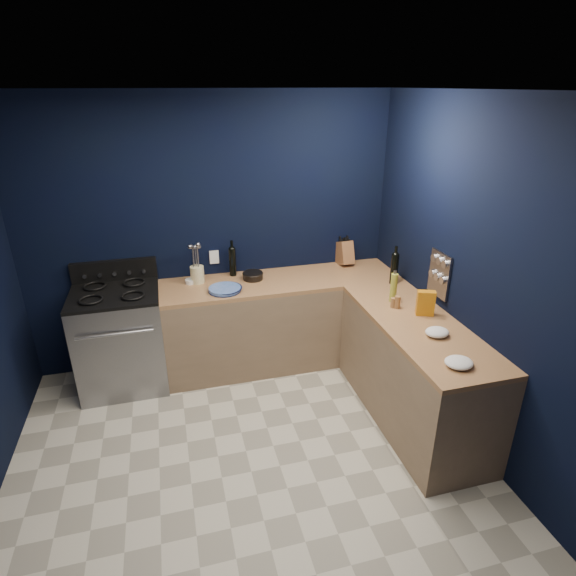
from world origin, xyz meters
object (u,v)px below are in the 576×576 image
object	(u,v)px
utensil_crock	(197,275)
crouton_bag	(425,303)
knife_block	(344,253)
plate_stack	(225,289)
gas_range	(122,341)

from	to	relation	value
utensil_crock	crouton_bag	xyz separation A→B (m)	(1.73, -1.16, 0.02)
knife_block	crouton_bag	xyz separation A→B (m)	(0.21, -1.28, -0.02)
plate_stack	crouton_bag	xyz separation A→B (m)	(1.51, -0.89, 0.09)
knife_block	plate_stack	bearing A→B (deg)	-167.57
gas_range	knife_block	size ratio (longest dim) A/B	3.86
utensil_crock	knife_block	distance (m)	1.53
crouton_bag	plate_stack	bearing A→B (deg)	170.87
gas_range	utensil_crock	bearing A→B (deg)	11.48
plate_stack	crouton_bag	size ratio (longest dim) A/B	1.40
plate_stack	crouton_bag	distance (m)	1.76
plate_stack	utensil_crock	bearing A→B (deg)	128.80
gas_range	knife_block	world-z (taller)	knife_block
gas_range	plate_stack	distance (m)	1.07
plate_stack	knife_block	xyz separation A→B (m)	(1.31, 0.39, 0.10)
utensil_crock	knife_block	world-z (taller)	knife_block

